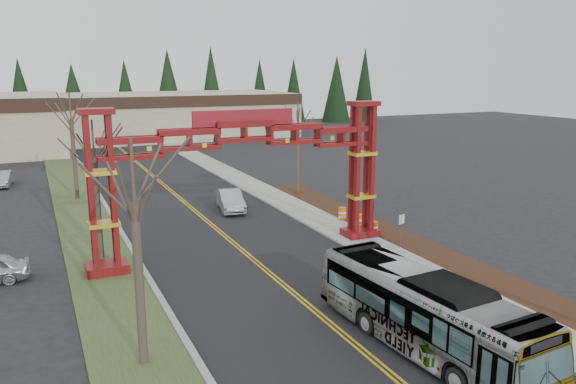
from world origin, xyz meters
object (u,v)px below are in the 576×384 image
barrel_north (342,214)px  barrel_mid (361,222)px  bare_tree_median_far (71,120)px  street_sign (401,224)px  retail_building_east (171,115)px  transit_bus (425,313)px  silver_sedan (230,200)px  gateway_arch (244,155)px  bare_tree_median_near (134,204)px  barrel_south (374,229)px  bare_tree_right_far (298,127)px  bare_tree_median_mid (94,158)px  parked_car_far_a (2,179)px

barrel_north → barrel_mid: bearing=-85.5°
bare_tree_median_far → street_sign: bearing=-52.5°
retail_building_east → street_sign: size_ratio=18.04×
transit_bus → silver_sedan: size_ratio=2.29×
gateway_arch → bare_tree_median_near: size_ratio=2.14×
barrel_south → barrel_north: 4.07m
retail_building_east → bare_tree_right_far: size_ratio=4.72×
bare_tree_median_mid → parked_car_far_a: bearing=103.0°
gateway_arch → bare_tree_right_far: (10.00, 13.70, -0.05)m
parked_car_far_a → bare_tree_median_near: (5.96, -38.75, 5.49)m
bare_tree_median_far → barrel_north: 23.75m
parked_car_far_a → street_sign: (23.10, -31.14, 0.81)m
transit_bus → barrel_north: 19.14m
bare_tree_right_far → bare_tree_median_near: bearing=-126.7°
bare_tree_median_far → barrel_mid: size_ratio=8.76×
street_sign → barrel_north: size_ratio=2.03×
retail_building_east → bare_tree_median_near: bare_tree_median_near is taller
bare_tree_median_near → barrel_mid: (17.12, 12.24, -5.68)m
parked_car_far_a → bare_tree_median_mid: bare_tree_median_mid is taller
transit_bus → street_sign: transit_bus is taller
bare_tree_right_far → barrel_north: size_ratio=7.75×
bare_tree_right_far → bare_tree_median_far: bearing=162.3°
bare_tree_right_far → gateway_arch: bearing=-126.1°
bare_tree_right_far → street_sign: bare_tree_right_far is taller
parked_car_far_a → barrel_south: parked_car_far_a is taller
bare_tree_median_near → street_sign: 19.33m
silver_sedan → barrel_south: bearing=-49.3°
retail_building_east → transit_bus: bearing=-95.8°
bare_tree_median_far → barrel_south: (16.99, -19.51, -6.22)m
silver_sedan → barrel_mid: 10.89m
transit_bus → bare_tree_median_far: size_ratio=1.23×
silver_sedan → street_sign: size_ratio=2.30×
transit_bus → barrel_north: transit_bus is taller
bare_tree_median_mid → street_sign: bearing=-17.6°
transit_bus → parked_car_far_a: (-16.24, 42.19, -0.84)m
barrel_mid → bare_tree_median_mid: bearing=177.3°
retail_building_east → bare_tree_median_mid: bearing=-106.9°
transit_bus → bare_tree_median_near: bare_tree_median_near is taller
gateway_arch → silver_sedan: bearing=76.0°
bare_tree_median_mid → bare_tree_median_near: bearing=-90.0°
street_sign → barrel_mid: (-0.02, 4.63, -1.00)m
parked_car_far_a → bare_tree_median_far: size_ratio=0.48×
gateway_arch → barrel_mid: size_ratio=17.66×
parked_car_far_a → barrel_mid: 35.15m
silver_sedan → bare_tree_median_far: 15.09m
bare_tree_median_near → gateway_arch: bearing=52.7°
bare_tree_median_far → street_sign: bare_tree_median_far is taller
retail_building_east → barrel_north: bearing=-91.0°
bare_tree_right_far → barrel_south: 14.85m
bare_tree_median_mid → street_sign: size_ratio=3.86×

